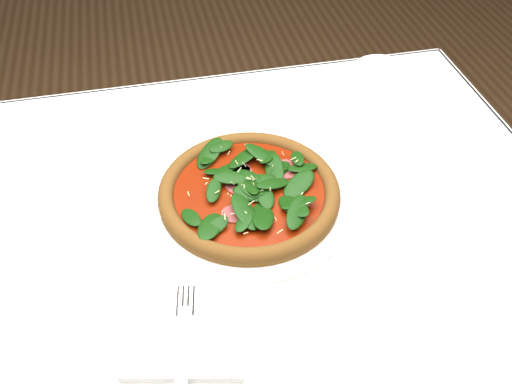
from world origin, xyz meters
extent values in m
cube|color=silver|center=(0.00, 0.00, 0.73)|extent=(1.20, 0.80, 0.04)
cylinder|color=#47331C|center=(0.54, 0.34, 0.35)|extent=(0.06, 0.06, 0.71)
cube|color=silver|center=(0.00, 0.40, 0.64)|extent=(1.20, 0.01, 0.22)
cylinder|color=white|center=(0.06, 0.01, 0.76)|extent=(0.35, 0.35, 0.01)
torus|color=white|center=(0.06, 0.01, 0.76)|extent=(0.35, 0.35, 0.01)
cylinder|color=brown|center=(0.06, 0.01, 0.77)|extent=(0.36, 0.36, 0.01)
torus|color=#A86A26|center=(0.06, 0.01, 0.77)|extent=(0.36, 0.36, 0.03)
cylinder|color=maroon|center=(0.06, 0.01, 0.77)|extent=(0.30, 0.30, 0.00)
cylinder|color=#A24047|center=(0.06, 0.01, 0.78)|extent=(0.27, 0.27, 0.00)
ellipsoid|color=#133D0B|center=(0.06, 0.01, 0.79)|extent=(0.29, 0.29, 0.02)
cylinder|color=beige|center=(0.06, 0.01, 0.79)|extent=(0.27, 0.27, 0.00)
cube|color=silver|center=(-0.08, -0.26, 0.76)|extent=(0.17, 0.11, 0.01)
cube|color=silver|center=(-0.08, -0.26, 0.77)|extent=(0.04, 0.14, 0.00)
cube|color=silver|center=(-0.07, -0.18, 0.77)|extent=(0.04, 0.06, 0.00)
cylinder|color=white|center=(0.43, 0.34, 0.75)|extent=(0.12, 0.12, 0.01)
torus|color=white|center=(0.43, 0.34, 0.76)|extent=(0.12, 0.12, 0.01)
camera|label=1|loc=(-0.07, -0.66, 1.43)|focal=40.00mm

